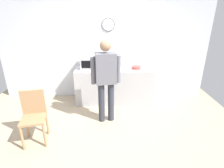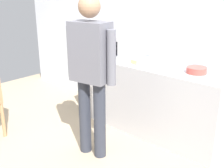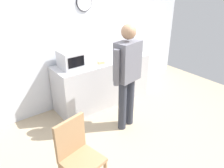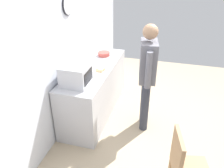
{
  "view_description": "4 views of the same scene",
  "coord_description": "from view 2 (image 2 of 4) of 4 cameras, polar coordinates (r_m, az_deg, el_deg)",
  "views": [
    {
      "loc": [
        0.23,
        -2.97,
        2.15
      ],
      "look_at": [
        0.25,
        0.8,
        0.65
      ],
      "focal_mm": 28.12,
      "sensor_mm": 36.0,
      "label": 1
    },
    {
      "loc": [
        2.12,
        -1.62,
        1.78
      ],
      "look_at": [
        0.08,
        0.67,
        0.73
      ],
      "focal_mm": 44.84,
      "sensor_mm": 36.0,
      "label": 2
    },
    {
      "loc": [
        -1.97,
        -2.02,
        2.3
      ],
      "look_at": [
        0.2,
        0.81,
        0.57
      ],
      "focal_mm": 35.09,
      "sensor_mm": 36.0,
      "label": 3
    },
    {
      "loc": [
        -3.04,
        -0.03,
        2.5
      ],
      "look_at": [
        0.11,
        0.85,
        0.71
      ],
      "focal_mm": 36.88,
      "sensor_mm": 36.0,
      "label": 4
    }
  ],
  "objects": [
    {
      "name": "back_wall",
      "position": [
        3.88,
        8.49,
        11.68
      ],
      "size": [
        5.4,
        0.13,
        2.6
      ],
      "color": "silver",
      "rests_on": "ground_plane"
    },
    {
      "name": "spoon_utensil",
      "position": [
        3.27,
        12.28,
        2.8
      ],
      "size": [
        0.17,
        0.08,
        0.01
      ],
      "primitive_type": "cube",
      "rotation": [
        0.0,
        0.0,
        0.39
      ],
      "color": "silver",
      "rests_on": "kitchen_counter"
    },
    {
      "name": "sandwich_plate",
      "position": [
        3.44,
        5.11,
        4.2
      ],
      "size": [
        0.25,
        0.25,
        0.07
      ],
      "color": "white",
      "rests_on": "kitchen_counter"
    },
    {
      "name": "salad_bowl",
      "position": [
        3.23,
        16.85,
        2.73
      ],
      "size": [
        0.22,
        0.22,
        0.07
      ],
      "primitive_type": "cylinder",
      "color": "#C64C42",
      "rests_on": "kitchen_counter"
    },
    {
      "name": "kitchen_counter",
      "position": [
        3.63,
        8.27,
        -2.83
      ],
      "size": [
        1.92,
        0.62,
        0.89
      ],
      "primitive_type": "cube",
      "color": "#B7B7BC",
      "rests_on": "ground_plane"
    },
    {
      "name": "fork_utensil",
      "position": [
        3.59,
        -0.94,
        4.65
      ],
      "size": [
        0.17,
        0.05,
        0.01
      ],
      "primitive_type": "cube",
      "rotation": [
        0.0,
        0.0,
        0.2
      ],
      "color": "silver",
      "rests_on": "kitchen_counter"
    },
    {
      "name": "ground_plane",
      "position": [
        3.21,
        -9.39,
        -15.07
      ],
      "size": [
        6.0,
        6.0,
        0.0
      ],
      "primitive_type": "plane",
      "color": "tan"
    },
    {
      "name": "person_standing",
      "position": [
        2.88,
        -4.33,
        3.42
      ],
      "size": [
        0.58,
        0.3,
        1.72
      ],
      "color": "#2F333F",
      "rests_on": "ground_plane"
    },
    {
      "name": "microwave",
      "position": [
        3.83,
        1.92,
        7.78
      ],
      "size": [
        0.5,
        0.39,
        0.3
      ],
      "color": "silver",
      "rests_on": "kitchen_counter"
    }
  ]
}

